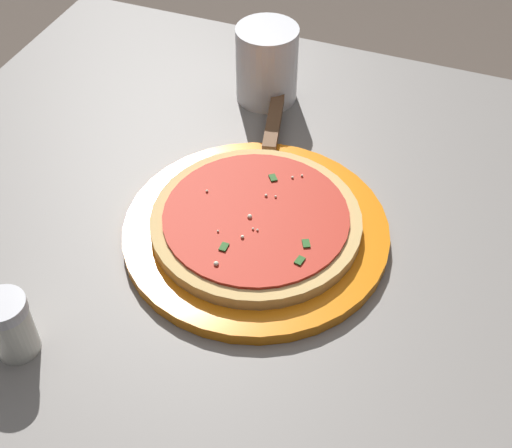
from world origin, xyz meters
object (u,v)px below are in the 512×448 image
at_px(serving_plate, 256,231).
at_px(cup_tall_drink, 267,64).
at_px(pizza_server, 271,140).
at_px(parmesan_shaker, 10,326).
at_px(pizza, 256,221).

distance_m(serving_plate, cup_tall_drink, 0.28).
relative_size(pizza_server, parmesan_shaker, 3.03).
height_order(serving_plate, pizza, pizza).
bearing_deg(cup_tall_drink, pizza_server, 112.79).
distance_m(pizza, cup_tall_drink, 0.28).
height_order(pizza, cup_tall_drink, cup_tall_drink).
relative_size(cup_tall_drink, parmesan_shaker, 1.48).
xyz_separation_m(pizza_server, parmesan_shaker, (0.13, 0.38, 0.02)).
bearing_deg(cup_tall_drink, serving_plate, 107.80).
distance_m(pizza_server, cup_tall_drink, 0.13).
relative_size(pizza, pizza_server, 1.09).
distance_m(cup_tall_drink, parmesan_shaker, 0.51).
relative_size(pizza, parmesan_shaker, 3.29).
bearing_deg(serving_plate, cup_tall_drink, -72.20).
distance_m(pizza, parmesan_shaker, 0.29).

